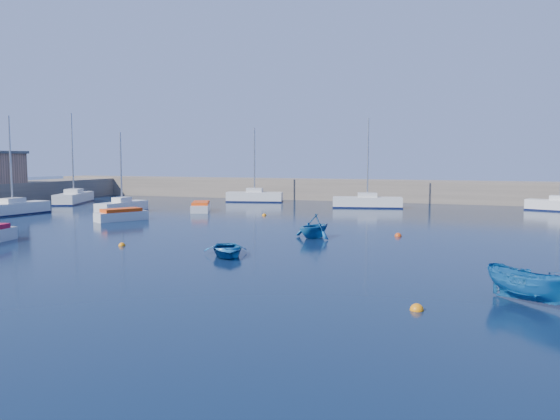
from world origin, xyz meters
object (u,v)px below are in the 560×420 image
(sailboat_5, at_px, (255,196))
(motorboat_2, at_px, (201,207))
(sailboat_2, at_px, (13,208))
(dinghy_center, at_px, (227,250))
(dinghy_left, at_px, (314,226))
(dinghy_right, at_px, (530,285))
(sailboat_3, at_px, (122,207))
(sailboat_6, at_px, (367,202))
(sailboat_7, at_px, (560,205))
(sailboat_4, at_px, (74,198))
(motorboat_1, at_px, (121,215))

(sailboat_5, xyz_separation_m, motorboat_2, (-0.32, -12.85, -0.21))
(sailboat_2, relative_size, dinghy_center, 2.73)
(motorboat_2, xyz_separation_m, dinghy_left, (15.89, -13.63, 0.33))
(sailboat_2, height_order, dinghy_right, sailboat_2)
(sailboat_3, bearing_deg, sailboat_6, 38.62)
(sailboat_3, height_order, sailboat_5, sailboat_5)
(sailboat_7, relative_size, dinghy_center, 2.47)
(motorboat_2, bearing_deg, dinghy_right, -68.26)
(sailboat_4, distance_m, sailboat_7, 53.03)
(sailboat_7, height_order, dinghy_right, sailboat_7)
(sailboat_2, height_order, sailboat_5, sailboat_2)
(sailboat_4, height_order, sailboat_7, sailboat_4)
(sailboat_3, xyz_separation_m, dinghy_right, (34.21, -22.42, 0.06))
(dinghy_left, bearing_deg, sailboat_4, 174.67)
(sailboat_2, xyz_separation_m, dinghy_center, (28.03, -12.35, -0.29))
(sailboat_5, bearing_deg, sailboat_7, -103.97)
(sailboat_3, distance_m, dinghy_right, 40.90)
(dinghy_center, bearing_deg, sailboat_3, 108.39)
(sailboat_4, relative_size, sailboat_7, 1.27)
(sailboat_4, height_order, sailboat_5, sailboat_4)
(sailboat_5, height_order, motorboat_1, sailboat_5)
(motorboat_2, bearing_deg, dinghy_center, -82.84)
(sailboat_2, bearing_deg, sailboat_3, 36.69)
(sailboat_2, distance_m, motorboat_2, 17.30)
(sailboat_5, bearing_deg, sailboat_4, 102.17)
(sailboat_7, bearing_deg, dinghy_right, -169.53)
(dinghy_center, bearing_deg, sailboat_4, 111.90)
(sailboat_5, xyz_separation_m, sailboat_7, (33.11, -0.22, -0.05))
(dinghy_left, bearing_deg, sailboat_7, 77.34)
(dinghy_left, height_order, dinghy_right, dinghy_left)
(sailboat_7, height_order, dinghy_left, sailboat_7)
(sailboat_3, bearing_deg, sailboat_2, -143.01)
(motorboat_1, relative_size, dinghy_right, 1.29)
(sailboat_6, relative_size, dinghy_left, 3.17)
(sailboat_3, distance_m, sailboat_6, 25.19)
(sailboat_3, height_order, dinghy_center, sailboat_3)
(motorboat_1, height_order, dinghy_right, dinghy_right)
(sailboat_3, relative_size, sailboat_4, 0.74)
(motorboat_2, height_order, dinghy_right, dinghy_right)
(motorboat_2, bearing_deg, sailboat_5, 63.89)
(sailboat_6, distance_m, dinghy_right, 38.71)
(dinghy_left, bearing_deg, sailboat_5, 141.54)
(sailboat_7, bearing_deg, sailboat_5, 108.06)
(dinghy_center, bearing_deg, motorboat_2, 91.83)
(dinghy_center, distance_m, dinghy_left, 8.43)
(sailboat_3, relative_size, motorboat_1, 1.73)
(sailboat_4, xyz_separation_m, motorboat_1, (16.57, -13.29, -0.18))
(sailboat_6, bearing_deg, sailboat_7, -94.81)
(sailboat_4, height_order, sailboat_6, sailboat_4)
(sailboat_5, relative_size, sailboat_6, 0.94)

